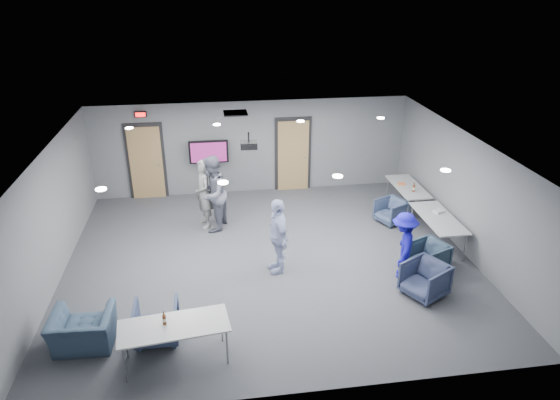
{
  "coord_description": "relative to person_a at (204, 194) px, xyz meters",
  "views": [
    {
      "loc": [
        -1.16,
        -9.68,
        5.92
      ],
      "look_at": [
        0.32,
        0.58,
        1.2
      ],
      "focal_mm": 32.0,
      "sensor_mm": 36.0,
      "label": 1
    }
  ],
  "objects": [
    {
      "name": "tv_stand",
      "position": [
        0.17,
        1.85,
        0.06
      ],
      "size": [
        1.1,
        0.52,
        1.68
      ],
      "color": "black",
      "rests_on": "floor"
    },
    {
      "name": "person_c",
      "position": [
        1.54,
        -2.35,
        -0.05
      ],
      "size": [
        0.55,
        1.04,
        1.69
      ],
      "primitive_type": "imported",
      "rotation": [
        0.0,
        0.0,
        -1.43
      ],
      "color": "#B5BFE9",
      "rests_on": "floor"
    },
    {
      "name": "floor",
      "position": [
        1.41,
        -1.9,
        -0.89
      ],
      "size": [
        9.0,
        9.0,
        0.0
      ],
      "primitive_type": "plane",
      "color": "#3B3C43",
      "rests_on": "ground"
    },
    {
      "name": "wrapper",
      "position": [
        5.53,
        -1.54,
        -0.14
      ],
      "size": [
        0.28,
        0.24,
        0.05
      ],
      "primitive_type": "cube",
      "rotation": [
        0.0,
        0.0,
        0.38
      ],
      "color": "silver",
      "rests_on": "table_right_b"
    },
    {
      "name": "table_front_left",
      "position": [
        -0.52,
        -4.9,
        -0.21
      ],
      "size": [
        1.85,
        0.94,
        0.73
      ],
      "rotation": [
        0.0,
        0.0,
        0.11
      ],
      "color": "#A3A5A7",
      "rests_on": "floor"
    },
    {
      "name": "exit_sign",
      "position": [
        -1.59,
        2.04,
        1.56
      ],
      "size": [
        0.32,
        0.08,
        0.16
      ],
      "color": "black",
      "rests_on": "wall_back"
    },
    {
      "name": "wall_right",
      "position": [
        5.91,
        -1.9,
        0.46
      ],
      "size": [
        0.02,
        8.0,
        2.7
      ],
      "primitive_type": "cube",
      "color": "slate",
      "rests_on": "floor"
    },
    {
      "name": "chair_right_c",
      "position": [
        4.31,
        -3.69,
        -0.54
      ],
      "size": [
        1.05,
        1.04,
        0.71
      ],
      "primitive_type": "imported",
      "rotation": [
        0.0,
        0.0,
        -1.07
      ],
      "color": "#363F5D",
      "rests_on": "floor"
    },
    {
      "name": "snack_box",
      "position": [
        5.28,
        0.24,
        -0.14
      ],
      "size": [
        0.21,
        0.16,
        0.04
      ],
      "primitive_type": "cube",
      "rotation": [
        0.0,
        0.0,
        -0.22
      ],
      "color": "#D46935",
      "rests_on": "table_right_a"
    },
    {
      "name": "downlights",
      "position": [
        1.41,
        -1.9,
        1.79
      ],
      "size": [
        6.18,
        3.78,
        0.02
      ],
      "color": "white",
      "rests_on": "ceiling"
    },
    {
      "name": "chair_front_b",
      "position": [
        -2.12,
        -4.3,
        -0.56
      ],
      "size": [
        1.06,
        0.94,
        0.67
      ],
      "primitive_type": "imported",
      "rotation": [
        0.0,
        0.0,
        3.1
      ],
      "color": "#3A4F65",
      "rests_on": "floor"
    },
    {
      "name": "table_right_a",
      "position": [
        5.41,
        0.1,
        -0.21
      ],
      "size": [
        0.7,
        1.69,
        0.73
      ],
      "rotation": [
        0.0,
        0.0,
        1.57
      ],
      "color": "#A3A5A7",
      "rests_on": "floor"
    },
    {
      "name": "projector",
      "position": [
        1.09,
        -0.85,
        1.51
      ],
      "size": [
        0.39,
        0.37,
        0.37
      ],
      "rotation": [
        0.0,
        0.0,
        -0.05
      ],
      "color": "black",
      "rests_on": "ceiling"
    },
    {
      "name": "person_d",
      "position": [
        4.11,
        -2.94,
        -0.16
      ],
      "size": [
        0.88,
        1.08,
        1.46
      ],
      "primitive_type": "imported",
      "rotation": [
        0.0,
        0.0,
        -1.99
      ],
      "color": "#1D1AAB",
      "rests_on": "floor"
    },
    {
      "name": "door_left",
      "position": [
        -1.59,
        2.06,
        0.17
      ],
      "size": [
        1.06,
        0.17,
        2.24
      ],
      "color": "black",
      "rests_on": "wall_back"
    },
    {
      "name": "bottle_front",
      "position": [
        -0.67,
        -4.85,
        -0.07
      ],
      "size": [
        0.07,
        0.07,
        0.25
      ],
      "color": "#5C2B0F",
      "rests_on": "table_front_left"
    },
    {
      "name": "ceiling",
      "position": [
        1.41,
        -1.9,
        1.81
      ],
      "size": [
        9.0,
        9.0,
        0.0
      ],
      "primitive_type": "plane",
      "rotation": [
        3.14,
        0.0,
        0.0
      ],
      "color": "white",
      "rests_on": "wall_back"
    },
    {
      "name": "wall_left",
      "position": [
        -3.09,
        -1.9,
        0.46
      ],
      "size": [
        0.02,
        8.0,
        2.7
      ],
      "primitive_type": "cube",
      "color": "slate",
      "rests_on": "floor"
    },
    {
      "name": "wall_front",
      "position": [
        1.41,
        -5.9,
        0.46
      ],
      "size": [
        9.0,
        0.02,
        2.7
      ],
      "primitive_type": "cube",
      "color": "slate",
      "rests_on": "floor"
    },
    {
      "name": "hvac_diffuser",
      "position": [
        0.91,
        0.9,
        1.79
      ],
      "size": [
        0.6,
        0.6,
        0.03
      ],
      "primitive_type": "cube",
      "color": "black",
      "rests_on": "ceiling"
    },
    {
      "name": "wall_back",
      "position": [
        1.41,
        2.1,
        0.46
      ],
      "size": [
        9.0,
        0.02,
        2.7
      ],
      "primitive_type": "cube",
      "color": "slate",
      "rests_on": "floor"
    },
    {
      "name": "person_a",
      "position": [
        0.0,
        0.0,
        0.0
      ],
      "size": [
        0.56,
        0.73,
        1.79
      ],
      "primitive_type": "imported",
      "rotation": [
        0.0,
        0.0,
        -1.35
      ],
      "color": "gray",
      "rests_on": "floor"
    },
    {
      "name": "door_right",
      "position": [
        2.61,
        2.06,
        0.17
      ],
      "size": [
        1.06,
        0.17,
        2.24
      ],
      "color": "black",
      "rests_on": "wall_back"
    },
    {
      "name": "bottle_right",
      "position": [
        5.41,
        -0.27,
        -0.07
      ],
      "size": [
        0.07,
        0.07,
        0.27
      ],
      "color": "#5C2B0F",
      "rests_on": "table_right_a"
    },
    {
      "name": "chair_right_b",
      "position": [
        4.76,
        -2.82,
        -0.57
      ],
      "size": [
        0.93,
        0.92,
        0.66
      ],
      "primitive_type": "imported",
      "rotation": [
        0.0,
        0.0,
        -1.18
      ],
      "color": "#324457",
      "rests_on": "floor"
    },
    {
      "name": "person_b",
      "position": [
        0.21,
        -0.21,
        0.08
      ],
      "size": [
        1.01,
        1.13,
        1.94
      ],
      "primitive_type": "imported",
      "rotation": [
        0.0,
        0.0,
        -1.91
      ],
      "color": "slate",
      "rests_on": "floor"
    },
    {
      "name": "table_right_b",
      "position": [
        5.41,
        -1.8,
        -0.21
      ],
      "size": [
        0.75,
        1.79,
        0.73
      ],
      "rotation": [
        0.0,
        0.0,
        1.57
      ],
      "color": "#A3A5A7",
      "rests_on": "floor"
    },
    {
      "name": "chair_front_a",
      "position": [
        -0.88,
        -4.28,
        -0.54
      ],
      "size": [
        0.75,
        0.77,
        0.7
      ],
      "primitive_type": "imported",
      "rotation": [
        0.0,
        0.0,
        3.14
      ],
      "color": "#384361",
      "rests_on": "floor"
    },
    {
      "name": "chair_right_a",
      "position": [
        4.76,
        -0.49,
        -0.58
      ],
      "size": [
        0.9,
        0.89,
        0.62
      ],
      "primitive_type": "imported",
      "rotation": [
        0.0,
        0.0,
        -1.14
      ],
      "color": "#3D4C6A",
      "rests_on": "floor"
    }
  ]
}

